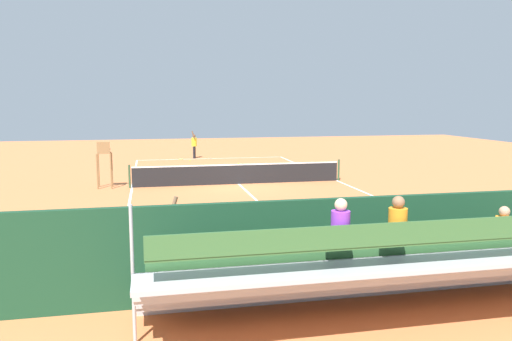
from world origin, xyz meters
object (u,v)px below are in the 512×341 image
at_px(equipment_bag, 382,269).
at_px(tennis_net, 239,174).
at_px(tennis_ball_near, 190,161).
at_px(line_judge, 174,239).
at_px(umpire_chair, 104,160).
at_px(courtside_bench, 455,247).
at_px(bleacher_stand, 382,269).
at_px(tennis_racket, 181,159).
at_px(tennis_ball_far, 238,163).
at_px(tennis_player, 194,144).

bearing_deg(equipment_bag, tennis_net, -86.03).
relative_size(tennis_ball_near, line_judge, 0.03).
bearing_deg(umpire_chair, courtside_bench, 123.95).
height_order(tennis_ball_near, line_judge, line_judge).
xyz_separation_m(bleacher_stand, line_judge, (3.66, -2.45, 0.10)).
distance_m(tennis_racket, tennis_ball_near, 1.34).
distance_m(umpire_chair, tennis_ball_far, 10.72).
height_order(umpire_chair, courtside_bench, umpire_chair).
relative_size(bleacher_stand, line_judge, 4.70).
bearing_deg(tennis_player, tennis_racket, 20.05).
relative_size(equipment_bag, tennis_ball_near, 13.64).
bearing_deg(bleacher_stand, tennis_player, -87.75).
bearing_deg(line_judge, tennis_player, -96.13).
bearing_deg(line_judge, tennis_ball_far, -103.83).
distance_m(tennis_net, bleacher_stand, 15.36).
distance_m(bleacher_stand, line_judge, 4.41).
distance_m(tennis_net, line_judge, 13.44).
height_order(tennis_player, tennis_ball_near, tennis_player).
bearing_deg(tennis_ball_far, tennis_ball_near, -36.66).
relative_size(courtside_bench, tennis_player, 0.93).
bearing_deg(courtside_bench, tennis_ball_far, -85.92).
bearing_deg(line_judge, tennis_racket, -93.98).
bearing_deg(umpire_chair, equipment_bag, 117.74).
bearing_deg(tennis_racket, tennis_net, 100.51).
xyz_separation_m(umpire_chair, tennis_player, (-5.10, -11.23, -0.30)).
xyz_separation_m(bleacher_stand, equipment_bag, (-0.98, -1.95, -0.74)).
relative_size(bleacher_stand, tennis_ball_far, 137.27).
distance_m(tennis_racket, tennis_ball_far, 4.80).
bearing_deg(tennis_player, tennis_ball_near, 74.63).
bearing_deg(equipment_bag, umpire_chair, -62.26).
relative_size(tennis_net, tennis_player, 5.35).
bearing_deg(bleacher_stand, tennis_ball_near, -86.62).
height_order(bleacher_stand, tennis_racket, bleacher_stand).
relative_size(tennis_net, line_judge, 5.35).
xyz_separation_m(tennis_net, equipment_bag, (-0.93, 13.40, -0.32)).
relative_size(tennis_player, tennis_ball_far, 29.18).
bearing_deg(line_judge, bleacher_stand, 146.26).
bearing_deg(tennis_racket, umpire_chair, 69.14).
bearing_deg(tennis_ball_near, line_judge, 84.53).
bearing_deg(tennis_net, bleacher_stand, 89.80).
height_order(tennis_net, equipment_bag, tennis_net).
height_order(courtside_bench, tennis_player, tennis_player).
xyz_separation_m(bleacher_stand, umpire_chair, (6.15, -15.51, 0.39)).
height_order(courtside_bench, tennis_ball_far, courtside_bench).
xyz_separation_m(bleacher_stand, tennis_player, (1.05, -26.75, 0.10)).
xyz_separation_m(tennis_ball_near, tennis_ball_far, (-2.89, 2.15, 0.00)).
relative_size(umpire_chair, tennis_ball_near, 32.42).
height_order(umpire_chair, tennis_ball_near, umpire_chair).
bearing_deg(equipment_bag, bleacher_stand, 63.31).
xyz_separation_m(equipment_bag, tennis_player, (2.03, -24.79, 0.84)).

